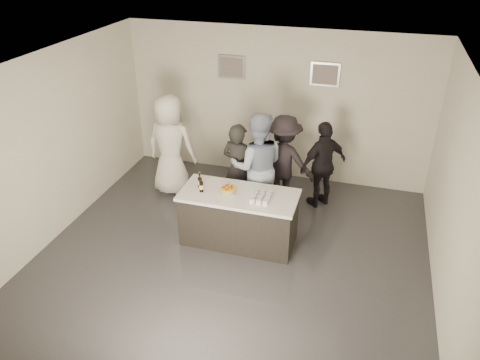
{
  "coord_description": "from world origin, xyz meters",
  "views": [
    {
      "loc": [
        1.79,
        -5.57,
        4.62
      ],
      "look_at": [
        0.0,
        0.5,
        1.15
      ],
      "focal_mm": 35.0,
      "sensor_mm": 36.0,
      "label": 1
    }
  ],
  "objects_px": {
    "person_main_black": "(238,169)",
    "cake": "(228,190)",
    "beer_bottle_a": "(200,180)",
    "person_guest_right": "(323,165)",
    "bar_counter": "(239,218)",
    "person_main_blue": "(257,166)",
    "person_guest_back": "(283,161)",
    "person_guest_left": "(171,146)",
    "beer_bottle_b": "(201,184)"
  },
  "relations": [
    {
      "from": "bar_counter",
      "to": "person_guest_left",
      "type": "distance_m",
      "value": 2.16
    },
    {
      "from": "beer_bottle_b",
      "to": "person_guest_back",
      "type": "relative_size",
      "value": 0.15
    },
    {
      "from": "person_main_black",
      "to": "person_guest_left",
      "type": "relative_size",
      "value": 0.88
    },
    {
      "from": "cake",
      "to": "person_guest_left",
      "type": "height_order",
      "value": "person_guest_left"
    },
    {
      "from": "person_guest_left",
      "to": "beer_bottle_b",
      "type": "bearing_deg",
      "value": 132.07
    },
    {
      "from": "bar_counter",
      "to": "person_guest_back",
      "type": "bearing_deg",
      "value": 72.89
    },
    {
      "from": "beer_bottle_b",
      "to": "person_main_blue",
      "type": "height_order",
      "value": "person_main_blue"
    },
    {
      "from": "person_guest_left",
      "to": "person_guest_right",
      "type": "relative_size",
      "value": 1.19
    },
    {
      "from": "beer_bottle_b",
      "to": "person_guest_right",
      "type": "distance_m",
      "value": 2.38
    },
    {
      "from": "bar_counter",
      "to": "person_guest_left",
      "type": "xyz_separation_m",
      "value": [
        -1.7,
        1.23,
        0.52
      ]
    },
    {
      "from": "beer_bottle_b",
      "to": "person_main_black",
      "type": "height_order",
      "value": "person_main_black"
    },
    {
      "from": "beer_bottle_a",
      "to": "beer_bottle_b",
      "type": "xyz_separation_m",
      "value": [
        0.07,
        -0.13,
        0.0
      ]
    },
    {
      "from": "person_main_black",
      "to": "person_guest_right",
      "type": "bearing_deg",
      "value": -136.32
    },
    {
      "from": "beer_bottle_b",
      "to": "person_guest_right",
      "type": "bearing_deg",
      "value": 43.89
    },
    {
      "from": "person_main_black",
      "to": "person_main_blue",
      "type": "height_order",
      "value": "person_main_blue"
    },
    {
      "from": "beer_bottle_b",
      "to": "person_guest_left",
      "type": "xyz_separation_m",
      "value": [
        -1.11,
        1.33,
        -0.06
      ]
    },
    {
      "from": "cake",
      "to": "person_main_black",
      "type": "height_order",
      "value": "person_main_black"
    },
    {
      "from": "bar_counter",
      "to": "person_main_blue",
      "type": "distance_m",
      "value": 1.0
    },
    {
      "from": "bar_counter",
      "to": "person_main_black",
      "type": "relative_size",
      "value": 1.09
    },
    {
      "from": "person_guest_right",
      "to": "person_guest_back",
      "type": "height_order",
      "value": "person_guest_back"
    },
    {
      "from": "beer_bottle_a",
      "to": "person_guest_right",
      "type": "bearing_deg",
      "value": 40.34
    },
    {
      "from": "cake",
      "to": "person_guest_back",
      "type": "bearing_deg",
      "value": 66.72
    },
    {
      "from": "cake",
      "to": "person_guest_right",
      "type": "distance_m",
      "value": 2.03
    },
    {
      "from": "person_main_black",
      "to": "cake",
      "type": "bearing_deg",
      "value": 114.72
    },
    {
      "from": "beer_bottle_a",
      "to": "person_guest_right",
      "type": "relative_size",
      "value": 0.16
    },
    {
      "from": "person_guest_back",
      "to": "person_main_black",
      "type": "bearing_deg",
      "value": 41.19
    },
    {
      "from": "bar_counter",
      "to": "beer_bottle_a",
      "type": "distance_m",
      "value": 0.88
    },
    {
      "from": "person_main_black",
      "to": "person_main_blue",
      "type": "xyz_separation_m",
      "value": [
        0.35,
        -0.03,
        0.12
      ]
    },
    {
      "from": "beer_bottle_b",
      "to": "person_main_black",
      "type": "bearing_deg",
      "value": 72.35
    },
    {
      "from": "person_main_black",
      "to": "person_guest_left",
      "type": "bearing_deg",
      "value": 4.44
    },
    {
      "from": "bar_counter",
      "to": "cake",
      "type": "distance_m",
      "value": 0.52
    },
    {
      "from": "cake",
      "to": "beer_bottle_a",
      "type": "bearing_deg",
      "value": 174.79
    },
    {
      "from": "person_main_black",
      "to": "person_guest_back",
      "type": "distance_m",
      "value": 0.87
    },
    {
      "from": "person_guest_right",
      "to": "person_main_blue",
      "type": "bearing_deg",
      "value": -10.46
    },
    {
      "from": "bar_counter",
      "to": "beer_bottle_a",
      "type": "bearing_deg",
      "value": 177.34
    },
    {
      "from": "beer_bottle_a",
      "to": "person_main_black",
      "type": "distance_m",
      "value": 0.95
    },
    {
      "from": "person_guest_left",
      "to": "beer_bottle_a",
      "type": "bearing_deg",
      "value": 133.05
    },
    {
      "from": "cake",
      "to": "person_main_black",
      "type": "distance_m",
      "value": 0.9
    },
    {
      "from": "beer_bottle_b",
      "to": "person_guest_back",
      "type": "distance_m",
      "value": 1.81
    },
    {
      "from": "beer_bottle_a",
      "to": "person_main_black",
      "type": "bearing_deg",
      "value": 65.58
    },
    {
      "from": "cake",
      "to": "person_guest_back",
      "type": "height_order",
      "value": "person_guest_back"
    },
    {
      "from": "beer_bottle_a",
      "to": "person_guest_left",
      "type": "bearing_deg",
      "value": 130.92
    },
    {
      "from": "beer_bottle_a",
      "to": "person_guest_back",
      "type": "height_order",
      "value": "person_guest_back"
    },
    {
      "from": "person_main_black",
      "to": "person_guest_back",
      "type": "bearing_deg",
      "value": -126.16
    },
    {
      "from": "person_main_blue",
      "to": "person_guest_back",
      "type": "bearing_deg",
      "value": -138.95
    },
    {
      "from": "bar_counter",
      "to": "person_guest_left",
      "type": "relative_size",
      "value": 0.96
    },
    {
      "from": "person_main_blue",
      "to": "person_guest_right",
      "type": "distance_m",
      "value": 1.27
    },
    {
      "from": "cake",
      "to": "person_guest_back",
      "type": "relative_size",
      "value": 0.14
    },
    {
      "from": "person_guest_back",
      "to": "cake",
      "type": "bearing_deg",
      "value": 72.27
    },
    {
      "from": "person_main_black",
      "to": "person_guest_back",
      "type": "xyz_separation_m",
      "value": [
        0.7,
        0.5,
        0.02
      ]
    }
  ]
}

